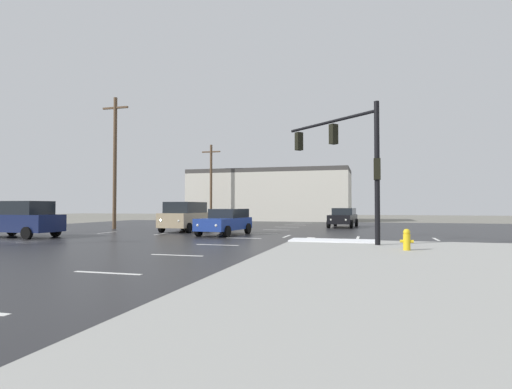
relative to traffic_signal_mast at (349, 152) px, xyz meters
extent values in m
plane|color=slate|center=(-5.74, 4.30, -4.23)|extent=(120.00, 120.00, 0.00)
cube|color=#232326|center=(-5.74, 4.30, -4.22)|extent=(44.00, 44.00, 0.02)
cube|color=white|center=(-0.74, 0.30, -4.06)|extent=(4.00, 1.60, 0.06)
cube|color=silver|center=(-5.74, -9.70, -4.20)|extent=(2.00, 0.15, 0.01)
cube|color=silver|center=(-5.74, -5.70, -4.20)|extent=(2.00, 0.15, 0.01)
cube|color=silver|center=(-5.74, -1.70, -4.20)|extent=(2.00, 0.15, 0.01)
cube|color=silver|center=(-5.74, 2.30, -4.20)|extent=(2.00, 0.15, 0.01)
cube|color=silver|center=(-5.74, 6.30, -4.20)|extent=(2.00, 0.15, 0.01)
cube|color=silver|center=(-5.74, 10.30, -4.20)|extent=(2.00, 0.15, 0.01)
cube|color=silver|center=(-5.74, 14.30, -4.20)|extent=(2.00, 0.15, 0.01)
cube|color=silver|center=(-5.74, 18.30, -4.20)|extent=(2.00, 0.15, 0.01)
cube|color=silver|center=(-5.74, 22.30, -4.20)|extent=(2.00, 0.15, 0.01)
cube|color=silver|center=(-23.74, 4.30, -4.20)|extent=(0.15, 2.00, 0.01)
cube|color=silver|center=(-19.74, 4.30, -4.20)|extent=(0.15, 2.00, 0.01)
cube|color=silver|center=(-15.74, 4.30, -4.20)|extent=(0.15, 2.00, 0.01)
cube|color=silver|center=(-11.74, 4.30, -4.20)|extent=(0.15, 2.00, 0.01)
cube|color=silver|center=(-7.74, 4.30, -4.20)|extent=(0.15, 2.00, 0.01)
cube|color=silver|center=(-3.74, 4.30, -4.20)|extent=(0.15, 2.00, 0.01)
cube|color=silver|center=(0.26, 4.30, -4.20)|extent=(0.15, 2.00, 0.01)
cube|color=silver|center=(4.26, 4.30, -4.20)|extent=(0.15, 2.00, 0.01)
cube|color=silver|center=(-2.24, 0.30, -4.20)|extent=(0.45, 7.00, 0.01)
cylinder|color=black|center=(1.21, -1.05, -1.04)|extent=(0.22, 0.22, 6.09)
cylinder|color=black|center=(-0.96, 0.83, 1.60)|extent=(4.43, 3.87, 0.14)
cube|color=black|center=(-0.74, 0.64, 0.98)|extent=(0.45, 0.46, 0.95)
sphere|color=yellow|center=(-0.86, 0.75, 1.26)|extent=(0.20, 0.20, 0.20)
cube|color=black|center=(-2.69, 2.34, 0.98)|extent=(0.45, 0.46, 0.95)
sphere|color=yellow|center=(-2.81, 2.45, 1.26)|extent=(0.20, 0.20, 0.20)
cube|color=black|center=(1.21, -1.05, -0.89)|extent=(0.28, 0.36, 0.90)
cylinder|color=gold|center=(2.21, -2.91, -3.79)|extent=(0.26, 0.26, 0.60)
sphere|color=gold|center=(2.21, -2.91, -3.42)|extent=(0.25, 0.25, 0.25)
cylinder|color=gold|center=(2.03, -2.91, -3.76)|extent=(0.12, 0.11, 0.11)
cylinder|color=gold|center=(2.39, -2.91, -3.76)|extent=(0.12, 0.11, 0.11)
cube|color=beige|center=(-10.89, 29.86, -1.39)|extent=(19.18, 8.00, 5.67)
cube|color=#3F3D3A|center=(-10.89, 29.86, 1.69)|extent=(19.18, 8.00, 0.50)
cube|color=black|center=(-1.24, 15.40, -3.53)|extent=(2.21, 4.65, 0.70)
cube|color=black|center=(-1.18, 16.07, -2.90)|extent=(1.88, 2.62, 0.55)
cylinder|color=black|center=(-0.49, 13.79, -3.88)|extent=(0.28, 0.68, 0.66)
cylinder|color=black|center=(-2.28, 13.96, -3.88)|extent=(0.28, 0.68, 0.66)
cylinder|color=black|center=(-0.20, 16.84, -3.88)|extent=(0.28, 0.68, 0.66)
cylinder|color=black|center=(-1.99, 17.01, -3.88)|extent=(0.28, 0.68, 0.66)
sphere|color=white|center=(-0.87, 13.16, -3.53)|extent=(0.18, 0.18, 0.18)
sphere|color=white|center=(-2.02, 13.26, -3.53)|extent=(0.18, 0.18, 0.18)
cube|color=tan|center=(-11.43, 7.03, -3.40)|extent=(1.97, 4.81, 0.95)
cube|color=black|center=(-11.43, 7.03, -2.55)|extent=(1.81, 3.37, 0.75)
cylinder|color=black|center=(-10.45, 5.41, -3.88)|extent=(0.22, 0.66, 0.66)
cylinder|color=black|center=(-12.40, 5.40, -3.88)|extent=(0.22, 0.66, 0.66)
cylinder|color=black|center=(-10.47, 8.67, -3.88)|extent=(0.22, 0.66, 0.66)
cylinder|color=black|center=(-12.42, 8.66, -3.88)|extent=(0.22, 0.66, 0.66)
sphere|color=white|center=(-10.80, 4.69, -3.40)|extent=(0.18, 0.18, 0.18)
sphere|color=white|center=(-12.05, 4.68, -3.40)|extent=(0.18, 0.18, 0.18)
cube|color=#141E47|center=(-18.11, -0.46, -3.40)|extent=(4.88, 2.16, 0.95)
cube|color=black|center=(-18.11, -0.46, -2.55)|extent=(3.44, 1.94, 0.75)
cylinder|color=black|center=(-19.70, 0.59, -3.88)|extent=(0.67, 0.25, 0.66)
cylinder|color=black|center=(-16.52, -1.50, -3.88)|extent=(0.67, 0.25, 0.66)
cylinder|color=black|center=(-16.44, 0.44, -3.88)|extent=(0.67, 0.25, 0.66)
cube|color=navy|center=(-7.57, 4.26, -3.53)|extent=(2.24, 4.66, 0.70)
cube|color=black|center=(-7.51, 4.93, -2.90)|extent=(1.90, 2.63, 0.55)
cylinder|color=black|center=(-6.83, 2.65, -3.88)|extent=(0.29, 0.68, 0.66)
cylinder|color=black|center=(-8.62, 2.83, -3.88)|extent=(0.29, 0.68, 0.66)
cylinder|color=black|center=(-6.52, 5.69, -3.88)|extent=(0.29, 0.68, 0.66)
cylinder|color=black|center=(-8.32, 5.87, -3.88)|extent=(0.29, 0.68, 0.66)
sphere|color=white|center=(-7.22, 2.01, -3.53)|extent=(0.18, 0.18, 0.18)
sphere|color=white|center=(-8.37, 2.13, -3.53)|extent=(0.18, 0.18, 0.18)
cylinder|color=brown|center=(-18.07, 8.37, 0.87)|extent=(0.28, 0.28, 10.19)
cube|color=brown|center=(-18.07, 8.37, 5.17)|extent=(2.20, 0.14, 0.14)
cylinder|color=brown|center=(-16.47, 24.24, 0.14)|extent=(0.28, 0.28, 8.74)
cube|color=brown|center=(-16.47, 24.24, 3.71)|extent=(2.20, 0.14, 0.14)
camera|label=1|loc=(0.89, -19.01, -2.44)|focal=28.66mm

